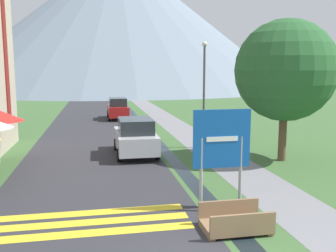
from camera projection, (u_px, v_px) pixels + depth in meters
The scene contains 12 objects.
ground_plane at pixel (129, 129), 26.69m from camera, with size 160.00×160.00×0.00m, color #3D6033.
road at pixel (93, 114), 35.92m from camera, with size 6.40×60.00×0.01m.
footpath at pixel (156, 112), 37.08m from camera, with size 2.20×60.00×0.01m.
drainage_channel at pixel (132, 113), 36.63m from camera, with size 0.60×60.00×0.00m.
crosswalk_marking at pixel (91, 222), 10.27m from camera, with size 5.44×1.84×0.01m.
mountain_distant at pixel (118, 20), 86.67m from camera, with size 78.54×78.54×31.06m.
road_sign at pixel (222, 147), 10.91m from camera, with size 1.73×0.11×3.03m.
footbridge at pixel (235, 222), 9.71m from camera, with size 1.70×1.10×0.65m.
parked_car_near at pixel (135, 137), 18.31m from camera, with size 1.95×4.07×1.82m.
parked_car_far at pixel (118, 108), 31.82m from camera, with size 1.74×4.01×1.82m.
streetlamp at pixel (204, 86), 19.62m from camera, with size 0.28×0.28×5.62m.
tree_by_path at pixel (285, 71), 16.73m from camera, with size 4.56×4.56×6.41m.
Camera 1 is at (-2.29, -6.42, 4.15)m, focal length 40.00 mm.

